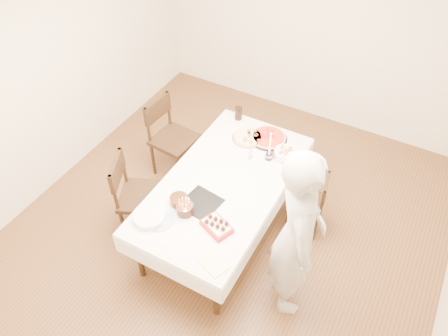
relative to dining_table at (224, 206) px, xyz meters
The scene contains 22 objects.
floor 0.38m from the dining_table, 33.25° to the right, with size 5.00×5.00×0.00m, color #4E321B.
wall_back 2.65m from the dining_table, 88.64° to the left, with size 4.50×0.04×2.70m, color beige.
wall_left 2.40m from the dining_table, behind, with size 0.04×5.00×2.70m, color beige.
dining_table is the anchor object (origin of this frame).
chair_right_savory 0.89m from the dining_table, 30.72° to the left, with size 0.40×0.40×0.79m, color #311E10, non-canonical shape.
chair_left_savory 1.11m from the dining_table, 151.84° to the left, with size 0.52×0.52×1.02m, color #311E10, non-canonical shape.
chair_left_dessert 0.87m from the dining_table, 152.09° to the right, with size 0.52×0.52×1.01m, color #311E10, non-canonical shape.
person 1.17m from the dining_table, 23.36° to the right, with size 0.69×0.45×1.89m, color beige.
pizza_white 0.82m from the dining_table, 96.70° to the left, with size 0.36×0.36×0.04m, color beige.
pizza_pepperoni 0.92m from the dining_table, 81.94° to the left, with size 0.42×0.42×0.04m, color red.
red_placemat 0.86m from the dining_table, 60.17° to the left, with size 0.27×0.27×0.01m, color #B21E1E.
pasta_bowl 0.86m from the dining_table, 58.65° to the left, with size 0.24×0.24×0.08m, color white.
taper_candle 0.81m from the dining_table, 64.21° to the left, with size 0.08×0.08×0.37m, color white.
shaker_pair 0.60m from the dining_table, 80.40° to the left, with size 0.07×0.07×0.08m, color white, non-canonical shape.
cola_glass 1.14m from the dining_table, 109.62° to the left, with size 0.09×0.09×0.16m, color black.
layer_cake 0.67m from the dining_table, 117.27° to the right, with size 0.22×0.22×0.09m, color #331A0C.
cake_board 0.52m from the dining_table, 99.11° to the right, with size 0.34×0.34×0.01m, color black.
birthday_cake 0.72m from the dining_table, 103.55° to the right, with size 0.17×0.17×0.16m, color #33190E.
strawberry_box 0.72m from the dining_table, 67.58° to the right, with size 0.28×0.19×0.07m, color #A21512, non-canonical shape.
box_lid 1.04m from the dining_table, 66.68° to the right, with size 0.27×0.18×0.02m, color beige.
plate_stack 0.94m from the dining_table, 116.87° to the right, with size 0.30×0.30×0.06m, color white.
china_plate 0.87m from the dining_table, 111.49° to the right, with size 0.27×0.27×0.01m, color white.
Camera 1 is at (1.41, -2.63, 3.98)m, focal length 35.00 mm.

